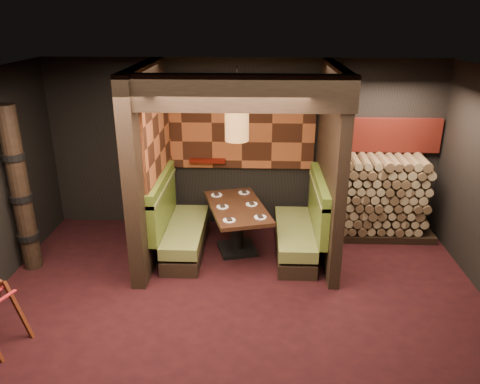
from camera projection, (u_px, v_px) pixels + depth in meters
name	position (u px, v px, depth m)	size (l,w,h in m)	color
floor	(236.00, 317.00, 5.79)	(6.50, 5.50, 0.02)	black
ceiling	(235.00, 82.00, 4.75)	(6.50, 5.50, 0.02)	black
wall_back	(243.00, 145.00, 7.84)	(6.50, 0.02, 2.85)	black
partition_left	(149.00, 165.00, 6.86)	(0.20, 2.20, 2.85)	black
partition_right	(330.00, 166.00, 6.80)	(0.15, 2.10, 2.85)	black
header_beam	(236.00, 93.00, 5.48)	(2.85, 0.18, 0.44)	black
tapa_back_panel	(242.00, 123.00, 7.65)	(2.40, 0.06, 1.55)	#9F4E27
tapa_side_panel	(158.00, 133.00, 6.86)	(0.04, 1.85, 1.45)	#9F4E27
lacquer_shelf	(208.00, 161.00, 7.85)	(0.60, 0.12, 0.07)	#530E07
booth_bench_left	(179.00, 228.00, 7.21)	(0.68, 1.60, 1.14)	black
booth_bench_right	(302.00, 230.00, 7.14)	(0.68, 1.60, 1.14)	black
dining_table	(237.00, 220.00, 7.19)	(1.14, 1.60, 0.76)	black
place_settings	(237.00, 205.00, 7.10)	(0.88, 1.26, 0.03)	white
pendant_lamp	(237.00, 125.00, 6.59)	(0.34, 0.34, 1.05)	#9C6934
totem_column	(20.00, 192.00, 6.49)	(0.31, 0.31, 2.40)	black
firewood_stack	(382.00, 197.00, 7.64)	(1.73, 0.70, 1.36)	black
mosaic_header	(384.00, 135.00, 7.60)	(1.83, 0.10, 0.56)	maroon
bay_front_post	(334.00, 160.00, 7.04)	(0.08, 0.08, 2.85)	black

